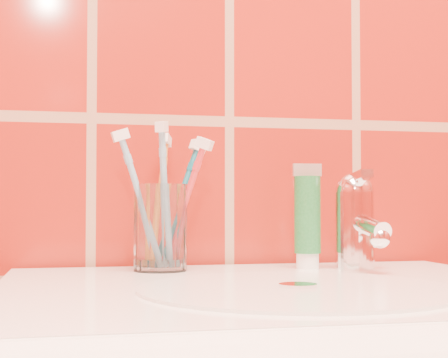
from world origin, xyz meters
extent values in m
cylinder|color=silver|center=(0.00, 0.91, 0.85)|extent=(0.30, 0.30, 0.00)
cylinder|color=white|center=(0.00, 0.91, 0.85)|extent=(0.04, 0.04, 0.00)
cylinder|color=white|center=(-0.10, 1.12, 0.90)|extent=(0.08, 0.08, 0.10)
cylinder|color=white|center=(0.08, 1.11, 0.86)|extent=(0.03, 0.03, 0.02)
cylinder|color=#166029|center=(0.08, 1.11, 0.92)|extent=(0.03, 0.03, 0.10)
cube|color=beige|center=(0.08, 1.11, 0.97)|extent=(0.04, 0.00, 0.02)
cylinder|color=white|center=(0.14, 1.09, 0.90)|extent=(0.05, 0.05, 0.09)
sphere|color=white|center=(0.14, 1.09, 0.94)|extent=(0.05, 0.05, 0.05)
cylinder|color=white|center=(0.14, 1.06, 0.91)|extent=(0.02, 0.09, 0.03)
cube|color=white|center=(0.14, 1.08, 0.96)|extent=(0.02, 0.06, 0.01)
camera|label=1|loc=(-0.20, 0.30, 0.93)|focal=55.00mm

